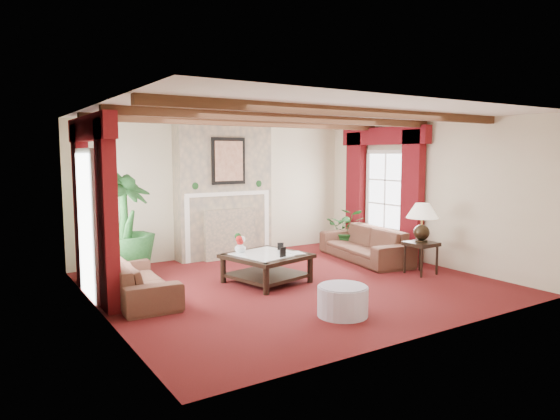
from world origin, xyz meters
TOP-DOWN VIEW (x-y plane):
  - floor at (0.00, 0.00)m, footprint 6.00×6.00m
  - ceiling at (0.00, 0.00)m, footprint 6.00×6.00m
  - back_wall at (0.00, 2.75)m, footprint 6.00×0.02m
  - left_wall at (-3.00, 0.00)m, footprint 0.02×5.50m
  - right_wall at (3.00, 0.00)m, footprint 0.02×5.50m
  - ceiling_beams at (0.00, 0.00)m, footprint 6.00×3.00m
  - fireplace at (0.00, 2.55)m, footprint 2.00×0.52m
  - french_door_left at (-2.97, 1.00)m, footprint 0.10×1.10m
  - french_door_right at (2.97, 1.00)m, footprint 0.10×1.10m
  - curtains_left at (-2.86, 1.00)m, footprint 0.20×2.40m
  - curtains_right at (2.86, 1.00)m, footprint 0.20×2.40m
  - sofa_left at (-2.38, 0.54)m, footprint 2.01×0.78m
  - sofa_right at (2.19, 0.76)m, footprint 2.41×1.34m
  - potted_palm at (-2.25, 1.76)m, footprint 2.88×2.89m
  - small_plant at (2.51, 1.69)m, footprint 1.77×1.77m
  - coffee_table at (-0.34, 0.30)m, footprint 1.38×1.38m
  - side_table at (2.23, -0.63)m, footprint 0.59×0.59m
  - ottoman at (-0.38, -1.67)m, footprint 0.66×0.66m
  - table_lamp at (2.23, -0.63)m, footprint 0.55×0.55m
  - flower_vase at (-0.66, 0.63)m, footprint 0.20×0.21m
  - book at (-0.03, 0.06)m, footprint 0.21×0.08m
  - photo_frame_a at (-0.27, -0.07)m, footprint 0.13×0.05m
  - photo_frame_b at (0.01, 0.44)m, footprint 0.10×0.06m

SIDE VIEW (x-z plane):
  - floor at x=0.00m, z-range 0.00..0.00m
  - ottoman at x=-0.38m, z-range 0.00..0.38m
  - coffee_table at x=-0.34m, z-range 0.00..0.47m
  - side_table at x=2.23m, z-range 0.00..0.56m
  - small_plant at x=2.51m, z-range 0.00..0.73m
  - sofa_left at x=-2.38m, z-range 0.00..0.76m
  - sofa_right at x=2.19m, z-range 0.00..0.86m
  - potted_palm at x=-2.25m, z-range 0.00..1.04m
  - photo_frame_b at x=0.01m, z-range 0.47..0.60m
  - photo_frame_a at x=-0.27m, z-range 0.47..0.64m
  - flower_vase at x=-0.66m, z-range 0.47..0.65m
  - book at x=-0.03m, z-range 0.47..0.75m
  - table_lamp at x=2.23m, z-range 0.56..1.26m
  - back_wall at x=0.00m, z-range 0.00..2.70m
  - left_wall at x=-3.00m, z-range 0.00..2.70m
  - right_wall at x=3.00m, z-range 0.00..2.70m
  - french_door_left at x=-2.97m, z-range 1.05..3.21m
  - french_door_right at x=2.97m, z-range 1.05..3.21m
  - curtains_left at x=-2.86m, z-range 1.28..3.83m
  - curtains_right at x=2.86m, z-range 1.28..3.83m
  - ceiling_beams at x=0.00m, z-range 2.58..2.70m
  - ceiling at x=0.00m, z-range 2.70..2.70m
  - fireplace at x=0.00m, z-range 1.35..4.05m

